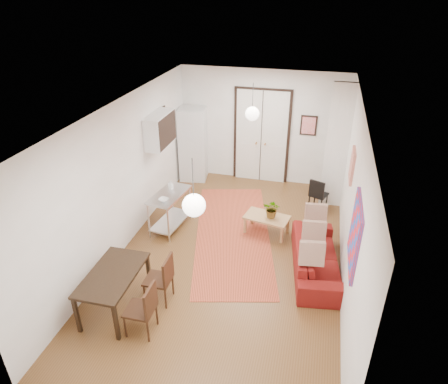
% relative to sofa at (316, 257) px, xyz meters
% --- Properties ---
extents(floor, '(7.00, 7.00, 0.00)m').
position_rel_sofa_xyz_m(floor, '(-1.64, 0.05, -0.30)').
color(floor, brown).
rests_on(floor, ground).
extents(ceiling, '(4.20, 7.00, 0.02)m').
position_rel_sofa_xyz_m(ceiling, '(-1.64, 0.05, 2.60)').
color(ceiling, white).
rests_on(ceiling, wall_back).
extents(wall_back, '(4.20, 0.02, 2.90)m').
position_rel_sofa_xyz_m(wall_back, '(-1.64, 3.55, 1.15)').
color(wall_back, white).
rests_on(wall_back, floor).
extents(wall_front, '(4.20, 0.02, 2.90)m').
position_rel_sofa_xyz_m(wall_front, '(-1.64, -3.45, 1.15)').
color(wall_front, white).
rests_on(wall_front, floor).
extents(wall_left, '(0.02, 7.00, 2.90)m').
position_rel_sofa_xyz_m(wall_left, '(-3.74, 0.05, 1.15)').
color(wall_left, white).
rests_on(wall_left, floor).
extents(wall_right, '(0.02, 7.00, 2.90)m').
position_rel_sofa_xyz_m(wall_right, '(0.46, 0.05, 1.15)').
color(wall_right, white).
rests_on(wall_right, floor).
extents(double_doors, '(1.44, 0.06, 2.50)m').
position_rel_sofa_xyz_m(double_doors, '(-1.64, 3.51, 0.90)').
color(double_doors, silver).
rests_on(double_doors, wall_back).
extents(stub_partition, '(0.50, 0.10, 2.90)m').
position_rel_sofa_xyz_m(stub_partition, '(0.21, 2.60, 1.15)').
color(stub_partition, white).
rests_on(stub_partition, floor).
extents(wall_cabinet, '(0.35, 1.00, 0.70)m').
position_rel_sofa_xyz_m(wall_cabinet, '(-3.56, 1.55, 1.60)').
color(wall_cabinet, white).
rests_on(wall_cabinet, wall_left).
extents(painting_popart, '(0.05, 1.00, 1.00)m').
position_rel_sofa_xyz_m(painting_popart, '(0.43, -1.20, 1.35)').
color(painting_popart, red).
rests_on(painting_popart, wall_right).
extents(painting_abstract, '(0.05, 0.50, 0.60)m').
position_rel_sofa_xyz_m(painting_abstract, '(0.43, 0.85, 1.50)').
color(painting_abstract, beige).
rests_on(painting_abstract, wall_right).
extents(poster_back, '(0.40, 0.03, 0.50)m').
position_rel_sofa_xyz_m(poster_back, '(-0.49, 3.52, 1.30)').
color(poster_back, red).
rests_on(poster_back, wall_back).
extents(print_left, '(0.03, 0.44, 0.54)m').
position_rel_sofa_xyz_m(print_left, '(-3.71, 2.05, 1.65)').
color(print_left, olive).
rests_on(print_left, wall_left).
extents(pendant_back, '(0.30, 0.30, 0.80)m').
position_rel_sofa_xyz_m(pendant_back, '(-1.64, 2.05, 1.96)').
color(pendant_back, white).
rests_on(pendant_back, ceiling).
extents(pendant_front, '(0.30, 0.30, 0.80)m').
position_rel_sofa_xyz_m(pendant_front, '(-1.64, -1.95, 1.96)').
color(pendant_front, white).
rests_on(pendant_front, ceiling).
extents(kilim_rug, '(2.45, 4.28, 0.01)m').
position_rel_sofa_xyz_m(kilim_rug, '(-1.75, 0.77, -0.29)').
color(kilim_rug, '#C14A30').
rests_on(kilim_rug, floor).
extents(sofa, '(1.07, 2.12, 0.59)m').
position_rel_sofa_xyz_m(sofa, '(0.00, 0.00, 0.00)').
color(sofa, maroon).
rests_on(sofa, floor).
extents(coffee_table, '(0.99, 0.68, 0.40)m').
position_rel_sofa_xyz_m(coffee_table, '(-1.07, 1.00, 0.05)').
color(coffee_table, tan).
rests_on(coffee_table, floor).
extents(potted_plant, '(0.41, 0.37, 0.39)m').
position_rel_sofa_xyz_m(potted_plant, '(-0.97, 1.00, 0.31)').
color(potted_plant, '#35692F').
rests_on(potted_plant, coffee_table).
extents(kitchen_counter, '(0.68, 1.14, 0.82)m').
position_rel_sofa_xyz_m(kitchen_counter, '(-3.10, 0.71, 0.22)').
color(kitchen_counter, silver).
rests_on(kitchen_counter, floor).
extents(bowl, '(0.24, 0.24, 0.05)m').
position_rel_sofa_xyz_m(bowl, '(-3.10, 0.41, 0.55)').
color(bowl, beige).
rests_on(bowl, kitchen_counter).
extents(soap_bottle, '(0.09, 0.10, 0.17)m').
position_rel_sofa_xyz_m(soap_bottle, '(-3.15, 0.96, 0.61)').
color(soap_bottle, teal).
rests_on(soap_bottle, kitchen_counter).
extents(fridge, '(0.76, 0.76, 1.92)m').
position_rel_sofa_xyz_m(fridge, '(-3.38, 3.20, 0.66)').
color(fridge, silver).
rests_on(fridge, floor).
extents(dining_table, '(0.75, 1.29, 0.71)m').
position_rel_sofa_xyz_m(dining_table, '(-3.10, -1.77, 0.34)').
color(dining_table, black).
rests_on(dining_table, floor).
extents(dining_chair_near, '(0.43, 0.60, 0.88)m').
position_rel_sofa_xyz_m(dining_chair_near, '(-2.50, -1.33, 0.21)').
color(dining_chair_near, '#371F11').
rests_on(dining_chair_near, floor).
extents(dining_chair_far, '(0.43, 0.60, 0.88)m').
position_rel_sofa_xyz_m(dining_chair_far, '(-2.50, -2.03, 0.21)').
color(dining_chair_far, '#371F11').
rests_on(dining_chair_far, floor).
extents(black_side_chair, '(0.47, 0.49, 0.80)m').
position_rel_sofa_xyz_m(black_side_chair, '(-0.06, 2.35, 0.16)').
color(black_side_chair, black).
rests_on(black_side_chair, floor).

